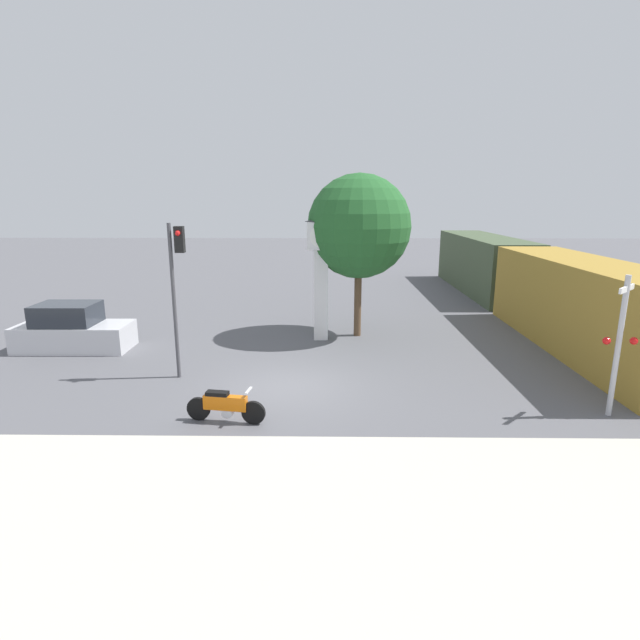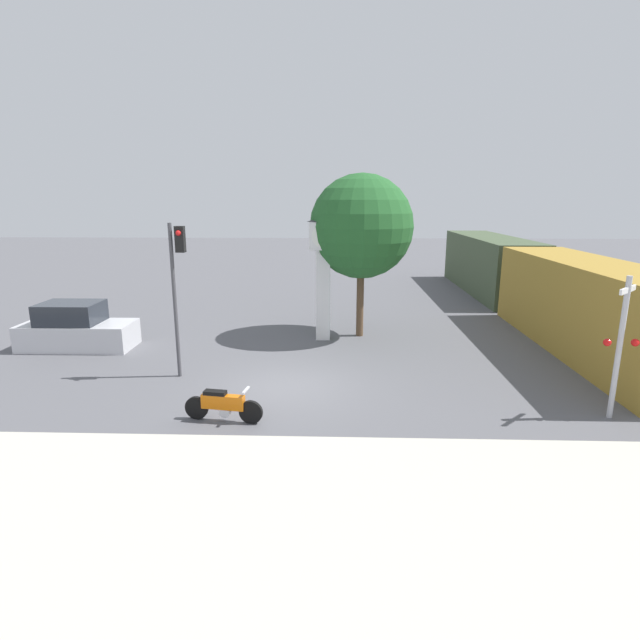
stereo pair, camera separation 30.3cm
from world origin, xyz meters
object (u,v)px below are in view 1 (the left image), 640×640
(motorcycle, at_px, (225,406))
(street_tree, at_px, (359,227))
(clock_tower, at_px, (321,259))
(freight_train, at_px, (522,280))
(parked_car, at_px, (73,330))
(traffic_light, at_px, (176,275))
(railroad_crossing_signal, at_px, (619,341))

(motorcycle, distance_m, street_tree, 10.24)
(clock_tower, height_order, street_tree, street_tree)
(freight_train, xyz_separation_m, parked_car, (-19.52, -6.58, -0.95))
(clock_tower, xyz_separation_m, street_tree, (1.54, 0.51, 1.26))
(freight_train, bearing_deg, clock_tower, -153.84)
(clock_tower, bearing_deg, parked_car, -170.10)
(motorcycle, distance_m, traffic_light, 4.88)
(clock_tower, distance_m, parked_car, 9.98)
(street_tree, relative_size, parked_car, 1.58)
(motorcycle, bearing_deg, clock_tower, 82.18)
(parked_car, bearing_deg, traffic_light, -31.38)
(motorcycle, xyz_separation_m, parked_car, (-7.13, 6.36, 0.30))
(motorcycle, height_order, freight_train, freight_train)
(motorcycle, height_order, clock_tower, clock_tower)
(freight_train, bearing_deg, motorcycle, -133.77)
(clock_tower, height_order, traffic_light, clock_tower)
(clock_tower, bearing_deg, traffic_light, -133.40)
(traffic_light, bearing_deg, street_tree, 41.06)
(freight_train, bearing_deg, parked_car, -161.38)
(motorcycle, relative_size, railroad_crossing_signal, 0.55)
(freight_train, distance_m, parked_car, 20.62)
(motorcycle, distance_m, clock_tower, 8.84)
(traffic_light, bearing_deg, parked_car, 149.17)
(motorcycle, relative_size, traffic_light, 0.43)
(clock_tower, xyz_separation_m, parked_car, (-9.51, -1.66, -2.55))
(traffic_light, bearing_deg, freight_train, 33.62)
(parked_car, bearing_deg, motorcycle, -42.28)
(traffic_light, height_order, parked_car, traffic_light)
(clock_tower, distance_m, street_tree, 2.05)
(railroad_crossing_signal, xyz_separation_m, parked_car, (-17.34, 5.79, -1.32))
(motorcycle, bearing_deg, street_tree, 74.05)
(motorcycle, distance_m, railroad_crossing_signal, 10.35)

